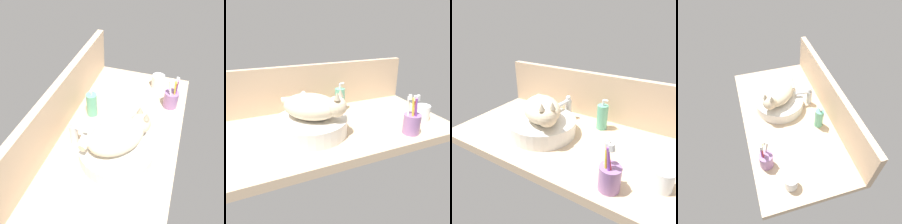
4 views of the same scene
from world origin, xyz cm
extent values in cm
cube|color=#D1B28E|center=(0.00, 0.00, -2.00)|extent=(110.82, 58.27, 4.00)
cube|color=#CCAD8C|center=(0.00, 27.33, 12.51)|extent=(110.82, 3.60, 25.02)
cylinder|color=silver|center=(-12.52, -3.11, 3.73)|extent=(32.15, 32.15, 7.46)
ellipsoid|color=beige|center=(-12.52, -3.11, 12.96)|extent=(29.93, 29.40, 11.00)
sphere|color=beige|center=(-3.74, -11.11, 14.46)|extent=(8.80, 8.80, 8.80)
cone|color=tan|center=(-1.52, -10.16, 19.86)|extent=(2.80, 2.80, 3.20)
cone|color=tan|center=(-4.48, -13.41, 19.86)|extent=(2.80, 2.80, 3.20)
cylinder|color=beige|center=(-17.79, 6.87, 13.46)|extent=(11.34, 4.69, 3.20)
cylinder|color=silver|center=(-10.36, 17.46, 5.50)|extent=(3.60, 3.60, 11.00)
cylinder|color=silver|center=(-10.88, 12.49, 10.40)|extent=(3.23, 10.17, 2.20)
sphere|color=silver|center=(-10.36, 17.46, 12.20)|extent=(2.80, 2.80, 2.80)
cylinder|color=#60B793|center=(10.05, 16.55, 6.39)|extent=(5.45, 5.45, 12.78)
cylinder|color=silver|center=(10.05, 16.55, 14.18)|extent=(1.20, 1.20, 2.80)
cylinder|color=silver|center=(11.25, 16.55, 15.58)|extent=(2.20, 1.00, 1.00)
cylinder|color=#996BA8|center=(28.75, -21.03, 4.57)|extent=(7.60, 7.60, 9.13)
cylinder|color=yellow|center=(27.53, -22.34, 8.90)|extent=(1.91, 1.84, 17.05)
cube|color=white|center=(27.53, -22.34, 17.40)|extent=(1.34, 0.93, 2.51)
cylinder|color=purple|center=(28.76, -22.84, 8.90)|extent=(2.73, 0.91, 17.00)
cube|color=white|center=(28.76, -22.84, 17.40)|extent=(1.45, 0.80, 2.52)
cylinder|color=white|center=(26.49, -20.51, 8.90)|extent=(1.61, 4.04, 16.89)
cube|color=white|center=(26.49, -20.51, 17.40)|extent=(1.31, 1.23, 2.56)
cylinder|color=#D13838|center=(29.07, -22.24, 8.90)|extent=(3.86, 1.68, 16.92)
cube|color=white|center=(29.07, -22.24, 17.40)|extent=(1.61, 0.91, 2.61)
cylinder|color=white|center=(44.03, -11.59, 3.87)|extent=(7.13, 7.13, 7.74)
cylinder|color=silver|center=(44.03, -11.59, 2.54)|extent=(6.27, 6.27, 5.07)
camera|label=1|loc=(-78.09, -22.23, 89.09)|focal=40.00mm
camera|label=2|loc=(-36.57, -88.79, 47.93)|focal=35.00mm
camera|label=3|loc=(45.69, -76.81, 55.32)|focal=35.00mm
camera|label=4|loc=(90.11, -25.62, 108.88)|focal=35.00mm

